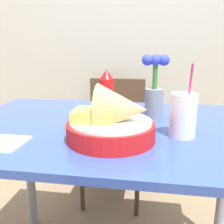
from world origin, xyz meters
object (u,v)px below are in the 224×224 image
object	(u,v)px
flower_vase	(154,90)
food_basket	(114,121)
ketchup_bottle	(107,96)
chair_far_window	(115,127)
drink_cup	(183,117)

from	to	relation	value
flower_vase	food_basket	bearing A→B (deg)	-112.62
food_basket	ketchup_bottle	distance (m)	0.22
chair_far_window	drink_cup	distance (m)	1.01
chair_far_window	food_basket	size ratio (longest dim) A/B	3.05
chair_far_window	flower_vase	distance (m)	0.81
ketchup_bottle	flower_vase	bearing A→B (deg)	24.62
chair_far_window	drink_cup	bearing A→B (deg)	-68.64
chair_far_window	flower_vase	size ratio (longest dim) A/B	3.28
drink_cup	flower_vase	distance (m)	0.25
chair_far_window	ketchup_bottle	world-z (taller)	ketchup_bottle
chair_far_window	food_basket	world-z (taller)	food_basket
flower_vase	chair_far_window	bearing A→B (deg)	111.08
ketchup_bottle	drink_cup	world-z (taller)	drink_cup
chair_far_window	drink_cup	xyz separation A→B (m)	(0.35, -0.89, 0.34)
chair_far_window	drink_cup	world-z (taller)	drink_cup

